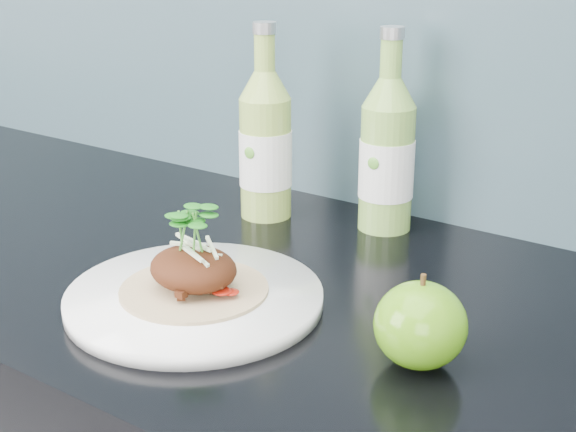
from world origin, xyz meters
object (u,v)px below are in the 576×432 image
at_px(dinner_plate, 195,298).
at_px(cider_bottle_right, 387,155).
at_px(green_apple, 420,325).
at_px(cider_bottle_left, 265,145).

xyz_separation_m(dinner_plate, cider_bottle_right, (0.06, 0.32, 0.09)).
distance_m(dinner_plate, cider_bottle_right, 0.34).
height_order(dinner_plate, green_apple, green_apple).
height_order(cider_bottle_left, cider_bottle_right, same).
bearing_deg(green_apple, dinner_plate, -174.22).
relative_size(dinner_plate, green_apple, 3.46).
xyz_separation_m(dinner_plate, green_apple, (0.25, 0.03, 0.03)).
bearing_deg(dinner_plate, green_apple, 5.78).
bearing_deg(cider_bottle_left, dinner_plate, -65.40).
height_order(dinner_plate, cider_bottle_right, cider_bottle_right).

